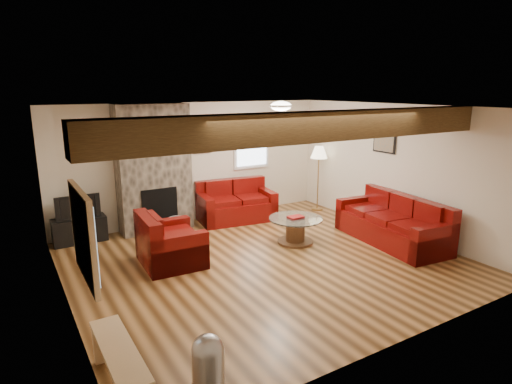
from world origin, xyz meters
TOP-DOWN VIEW (x-y plane):
  - room at (0.00, 0.00)m, footprint 8.00×8.00m
  - oak_beam at (0.00, -1.25)m, footprint 6.00×0.36m
  - chimney_breast at (-1.00, 2.49)m, footprint 1.40×0.67m
  - back_window at (1.35, 2.71)m, footprint 0.90×0.08m
  - hatch_window at (-2.96, -1.50)m, footprint 0.08×1.00m
  - ceiling_dome at (0.90, 0.90)m, footprint 0.40×0.40m
  - artwork_back at (0.15, 2.71)m, footprint 0.42×0.06m
  - artwork_right at (2.96, 0.30)m, footprint 0.06×0.55m
  - sofa_three at (2.48, -0.44)m, footprint 1.16×2.29m
  - loveseat at (0.68, 2.23)m, footprint 1.70×1.13m
  - armchair_red at (-1.35, 0.71)m, footprint 0.97×1.10m
  - coffee_table at (0.94, 0.43)m, footprint 0.98×0.98m
  - tv_cabinet at (-2.45, 2.53)m, footprint 0.93×0.37m
  - television at (-2.45, 2.53)m, footprint 0.77×0.10m
  - floor_lamp at (2.70, 1.96)m, footprint 0.38×0.38m
  - pine_bench at (-2.83, -1.95)m, footprint 0.29×1.23m
  - pedal_bin at (-2.20, -2.55)m, footprint 0.34×0.34m
  - coal_bucket at (-0.77, 1.99)m, footprint 0.37×0.37m

SIDE VIEW (x-z plane):
  - coal_bucket at x=-0.77m, z-range 0.00..0.35m
  - pine_bench at x=-2.83m, z-range 0.00..0.46m
  - tv_cabinet at x=-2.45m, z-range 0.00..0.47m
  - coffee_table at x=0.94m, z-range -0.02..0.50m
  - pedal_bin at x=-2.20m, z-range 0.00..0.72m
  - loveseat at x=0.68m, z-range 0.00..0.84m
  - armchair_red at x=-1.35m, z-range 0.00..0.85m
  - sofa_three at x=2.48m, z-range 0.00..0.85m
  - television at x=-2.45m, z-range 0.47..0.91m
  - chimney_breast at x=-1.00m, z-range -0.03..2.47m
  - room at x=0.00m, z-range -2.75..5.25m
  - floor_lamp at x=2.70m, z-range 0.53..2.02m
  - hatch_window at x=-2.96m, z-range 1.00..1.90m
  - back_window at x=1.35m, z-range 1.00..2.10m
  - artwork_back at x=0.15m, z-range 1.44..1.96m
  - artwork_right at x=2.96m, z-range 1.54..1.96m
  - oak_beam at x=0.00m, z-range 2.12..2.50m
  - ceiling_dome at x=0.90m, z-range 2.35..2.53m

